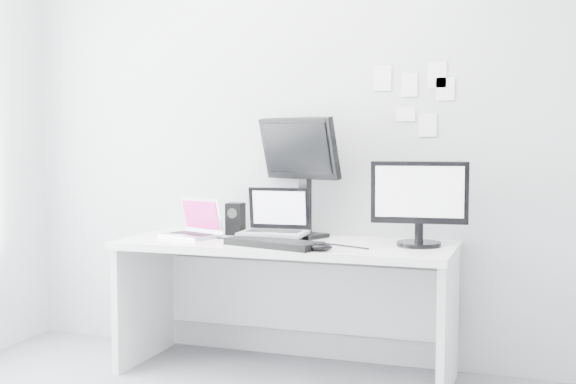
{
  "coord_description": "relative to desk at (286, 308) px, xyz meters",
  "views": [
    {
      "loc": [
        1.29,
        -2.46,
        1.27
      ],
      "look_at": [
        0.02,
        1.23,
        1.0
      ],
      "focal_mm": 45.79,
      "sensor_mm": 36.0,
      "label": 1
    }
  ],
  "objects": [
    {
      "name": "back_wall",
      "position": [
        0.0,
        0.35,
        0.99
      ],
      "size": [
        3.6,
        0.0,
        3.6
      ],
      "primitive_type": "plane",
      "rotation": [
        1.57,
        0.0,
        0.0
      ],
      "color": "#B5B7B9",
      "rests_on": "ground"
    },
    {
      "name": "desk",
      "position": [
        0.0,
        0.0,
        0.0
      ],
      "size": [
        1.8,
        0.7,
        0.73
      ],
      "primitive_type": "cube",
      "color": "white",
      "rests_on": "ground"
    },
    {
      "name": "macbook",
      "position": [
        -0.56,
        -0.01,
        0.48
      ],
      "size": [
        0.37,
        0.33,
        0.23
      ],
      "primitive_type": "cube",
      "rotation": [
        0.0,
        0.0,
        -0.37
      ],
      "color": "silver",
      "rests_on": "desk"
    },
    {
      "name": "speaker",
      "position": [
        -0.37,
        0.18,
        0.46
      ],
      "size": [
        0.12,
        0.12,
        0.18
      ],
      "primitive_type": "cube",
      "rotation": [
        0.0,
        0.0,
        -0.37
      ],
      "color": "black",
      "rests_on": "desk"
    },
    {
      "name": "dell_laptop",
      "position": [
        -0.08,
        0.02,
        0.51
      ],
      "size": [
        0.37,
        0.29,
        0.29
      ],
      "primitive_type": "cube",
      "rotation": [
        0.0,
        0.0,
        0.05
      ],
      "color": "#9FA2A6",
      "rests_on": "desk"
    },
    {
      "name": "rear_monitor",
      "position": [
        0.02,
        0.21,
        0.71
      ],
      "size": [
        0.54,
        0.36,
        0.69
      ],
      "primitive_type": "cube",
      "rotation": [
        0.0,
        0.0,
        -0.39
      ],
      "color": "black",
      "rests_on": "desk"
    },
    {
      "name": "samsung_monitor",
      "position": [
        0.71,
        0.06,
        0.59
      ],
      "size": [
        0.52,
        0.29,
        0.46
      ],
      "primitive_type": "cube",
      "rotation": [
        0.0,
        0.0,
        0.12
      ],
      "color": "black",
      "rests_on": "desk"
    },
    {
      "name": "keyboard",
      "position": [
        0.0,
        -0.2,
        0.38
      ],
      "size": [
        0.55,
        0.32,
        0.03
      ],
      "primitive_type": "cube",
      "rotation": [
        0.0,
        0.0,
        -0.29
      ],
      "color": "black",
      "rests_on": "desk"
    },
    {
      "name": "mouse",
      "position": [
        0.27,
        -0.27,
        0.38
      ],
      "size": [
        0.14,
        0.11,
        0.04
      ],
      "primitive_type": "ellipsoid",
      "rotation": [
        0.0,
        0.0,
        0.27
      ],
      "color": "black",
      "rests_on": "desk"
    },
    {
      "name": "wall_note_0",
      "position": [
        0.45,
        0.34,
        1.26
      ],
      "size": [
        0.1,
        0.0,
        0.14
      ],
      "primitive_type": "cube",
      "color": "white",
      "rests_on": "back_wall"
    },
    {
      "name": "wall_note_1",
      "position": [
        0.6,
        0.34,
        1.22
      ],
      "size": [
        0.09,
        0.0,
        0.13
      ],
      "primitive_type": "cube",
      "color": "white",
      "rests_on": "back_wall"
    },
    {
      "name": "wall_note_2",
      "position": [
        0.75,
        0.34,
        1.26
      ],
      "size": [
        0.1,
        0.0,
        0.14
      ],
      "primitive_type": "cube",
      "color": "white",
      "rests_on": "back_wall"
    },
    {
      "name": "wall_note_3",
      "position": [
        0.58,
        0.34,
        1.05
      ],
      "size": [
        0.11,
        0.0,
        0.08
      ],
      "primitive_type": "cube",
      "color": "white",
      "rests_on": "back_wall"
    },
    {
      "name": "wall_note_4",
      "position": [
        0.7,
        0.34,
        0.99
      ],
      "size": [
        0.1,
        0.0,
        0.13
      ],
      "primitive_type": "cube",
      "color": "white",
      "rests_on": "back_wall"
    },
    {
      "name": "wall_note_5",
      "position": [
        0.79,
        0.34,
        1.19
      ],
      "size": [
        0.1,
        0.0,
        0.13
      ],
      "primitive_type": "cube",
      "color": "white",
      "rests_on": "back_wall"
    }
  ]
}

